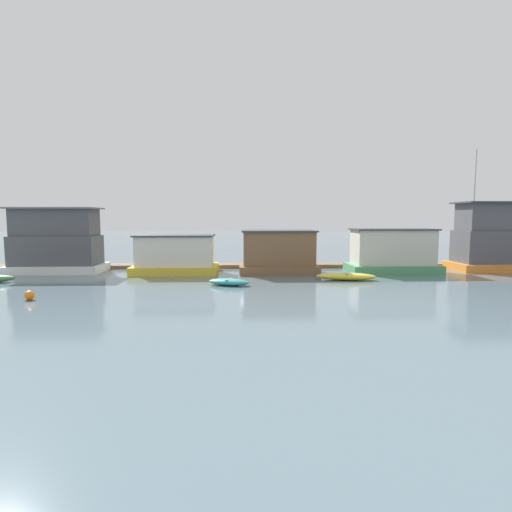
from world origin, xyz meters
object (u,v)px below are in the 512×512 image
at_px(houseboat_yellow, 176,255).
at_px(houseboat_brown, 278,252).
at_px(dinghy_yellow, 346,276).
at_px(buoy_orange, 29,295).
at_px(houseboat_orange, 486,240).
at_px(mooring_post_near_left, 148,257).
at_px(houseboat_white, 56,243).
at_px(dinghy_teal, 229,282).
at_px(houseboat_green, 392,252).

bearing_deg(houseboat_yellow, houseboat_brown, -0.18).
distance_m(dinghy_yellow, buoy_orange, 19.89).
height_order(houseboat_orange, buoy_orange, houseboat_orange).
bearing_deg(houseboat_yellow, houseboat_orange, 1.60).
bearing_deg(mooring_post_near_left, houseboat_yellow, -40.07).
height_order(dinghy_yellow, buoy_orange, dinghy_yellow).
bearing_deg(houseboat_white, houseboat_yellow, -4.84).
height_order(houseboat_brown, buoy_orange, houseboat_brown).
relative_size(houseboat_yellow, mooring_post_near_left, 3.07).
bearing_deg(buoy_orange, mooring_post_near_left, 74.62).
xyz_separation_m(houseboat_orange, mooring_post_near_left, (-28.58, 1.55, -1.49)).
distance_m(dinghy_teal, mooring_post_near_left, 11.06).
distance_m(dinghy_yellow, mooring_post_near_left, 16.75).
height_order(houseboat_brown, mooring_post_near_left, houseboat_brown).
bearing_deg(buoy_orange, dinghy_teal, 21.84).
bearing_deg(mooring_post_near_left, dinghy_yellow, -22.77).
bearing_deg(houseboat_green, buoy_orange, -156.48).
distance_m(houseboat_green, mooring_post_near_left, 20.46).
distance_m(houseboat_white, houseboat_brown, 17.99).
bearing_deg(dinghy_teal, buoy_orange, -158.16).
bearing_deg(houseboat_green, houseboat_white, 178.20).
height_order(houseboat_brown, dinghy_teal, houseboat_brown).
distance_m(houseboat_yellow, houseboat_green, 17.62).
bearing_deg(houseboat_yellow, houseboat_green, -0.12).
bearing_deg(dinghy_teal, houseboat_orange, 17.74).
bearing_deg(houseboat_orange, houseboat_white, 179.84).
height_order(houseboat_brown, dinghy_yellow, houseboat_brown).
height_order(houseboat_white, mooring_post_near_left, houseboat_white).
relative_size(houseboat_white, buoy_orange, 14.24).
distance_m(houseboat_yellow, buoy_orange, 12.15).
xyz_separation_m(houseboat_brown, houseboat_green, (9.37, -0.01, 0.01)).
distance_m(houseboat_orange, dinghy_teal, 22.64).
xyz_separation_m(houseboat_yellow, buoy_orange, (-6.18, -10.39, -1.18)).
relative_size(houseboat_brown, buoy_orange, 11.99).
bearing_deg(houseboat_orange, dinghy_yellow, -159.47).
bearing_deg(houseboat_brown, houseboat_orange, 2.44).
distance_m(houseboat_yellow, dinghy_teal, 7.67).
distance_m(houseboat_green, dinghy_yellow, 6.58).
bearing_deg(buoy_orange, houseboat_orange, 19.13).
xyz_separation_m(houseboat_orange, buoy_orange, (-32.07, -11.12, -2.33)).
bearing_deg(houseboat_brown, houseboat_white, 177.30).
xyz_separation_m(houseboat_yellow, houseboat_green, (17.62, -0.04, 0.21)).
height_order(houseboat_orange, dinghy_teal, houseboat_orange).
relative_size(houseboat_green, dinghy_yellow, 1.65).
bearing_deg(houseboat_white, mooring_post_near_left, 11.68).
xyz_separation_m(dinghy_yellow, mooring_post_near_left, (-15.42, 6.47, 0.83)).
bearing_deg(houseboat_orange, houseboat_green, -174.74).
bearing_deg(houseboat_green, houseboat_orange, 5.26).
bearing_deg(houseboat_orange, mooring_post_near_left, 176.90).
height_order(houseboat_white, buoy_orange, houseboat_white).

